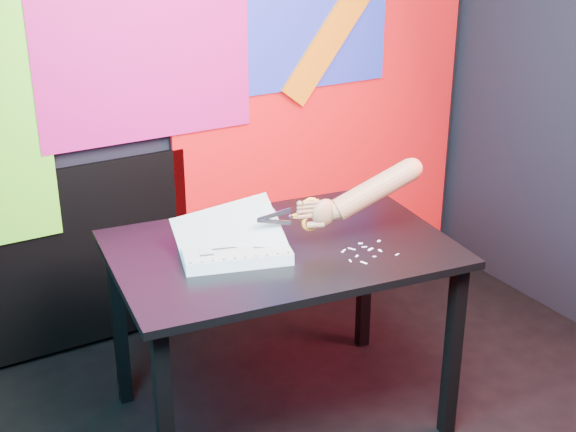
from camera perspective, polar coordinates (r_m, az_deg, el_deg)
room at (r=2.32m, az=8.77°, el=6.63°), size 3.01×3.01×2.71m
backdrop at (r=3.66m, az=-5.22°, el=6.39°), size 2.88×0.05×2.08m
work_table at (r=2.97m, az=-0.53°, el=-3.65°), size 1.31×0.96×0.75m
printout_stack at (r=2.86m, az=-3.89°, el=-2.28°), size 0.44×0.37×0.20m
scissors at (r=2.86m, az=1.31°, el=0.09°), size 0.23×0.07×0.13m
hand_forearm at (r=2.91m, az=5.59°, el=1.64°), size 0.45×0.16×0.23m
paper_clippings at (r=2.90m, az=5.51°, el=-2.50°), size 0.20×0.16×0.00m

